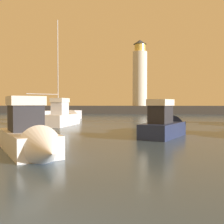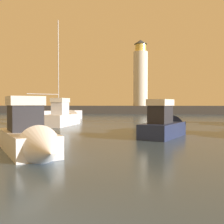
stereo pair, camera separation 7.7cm
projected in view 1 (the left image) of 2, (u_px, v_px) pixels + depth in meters
ground_plane at (128, 123)px, 31.56m from camera, size 220.00×220.00×0.00m
breakwater at (139, 110)px, 59.70m from camera, size 71.45×4.04×1.84m
lighthouse at (140, 75)px, 59.44m from camera, size 3.22×3.22×14.79m
motorboat_0 at (65, 117)px, 27.93m from camera, size 2.15×7.32×3.07m
motorboat_2 at (167, 125)px, 18.24m from camera, size 3.81×6.02×2.85m
motorboat_3 at (31, 137)px, 11.46m from camera, size 5.29×6.03×2.92m
sailboat_moored at (53, 115)px, 37.84m from camera, size 7.36×7.27×14.31m
mooring_buoy at (19, 124)px, 22.53m from camera, size 1.09×1.09×1.09m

